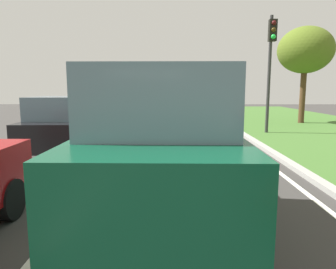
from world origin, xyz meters
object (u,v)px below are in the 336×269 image
at_px(car_suv_ahead, 162,148).
at_px(traffic_light_near_right, 271,54).
at_px(tree_roadside_far, 305,51).
at_px(car_hatchback_far, 61,125).

distance_m(car_suv_ahead, traffic_light_near_right, 10.55).
relative_size(car_suv_ahead, traffic_light_near_right, 0.88).
bearing_deg(tree_roadside_far, traffic_light_near_right, -128.19).
xyz_separation_m(car_hatchback_far, traffic_light_near_right, (7.76, 4.13, 2.59)).
xyz_separation_m(car_hatchback_far, tree_roadside_far, (10.98, 8.23, 3.23)).
height_order(car_suv_ahead, traffic_light_near_right, traffic_light_near_right).
bearing_deg(car_suv_ahead, tree_roadside_far, 60.82).
bearing_deg(traffic_light_near_right, tree_roadside_far, 51.81).
xyz_separation_m(traffic_light_near_right, tree_roadside_far, (3.22, 4.09, 0.64)).
bearing_deg(car_suv_ahead, traffic_light_near_right, 65.00).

